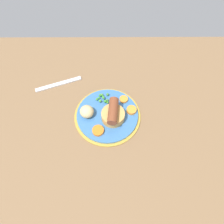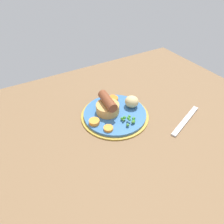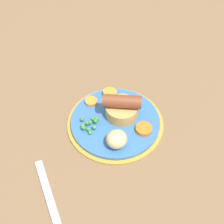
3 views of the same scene
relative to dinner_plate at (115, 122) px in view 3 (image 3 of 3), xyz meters
The scene contains 9 objects.
dining_table 2.95cm from the dinner_plate, 81.99° to the right, with size 110.00×80.00×3.00cm, color brown.
dinner_plate is the anchor object (origin of this frame).
sausage_pudding 4.11cm from the dinner_plate, 136.32° to the left, with size 7.90×9.34×6.33cm.
pea_pile 6.86cm from the dinner_plate, 73.34° to the right, with size 4.62×4.43×1.86cm.
potato_chunk_0 7.77cm from the dinner_plate, ahead, with size 4.85×4.71×4.03cm, color #CCB77F.
carrot_slice_0 8.33cm from the dinner_plate, behind, with size 3.44×3.44×1.24cm, color orange.
carrot_slice_1 8.24cm from the dinner_plate, 133.33° to the right, with size 3.01×3.01×0.89cm, color orange.
carrot_slice_6 7.52cm from the dinner_plate, 63.34° to the left, with size 3.86×3.86×1.11cm, color orange.
fork 24.08cm from the dinner_plate, 36.26° to the right, with size 18.00×1.60×0.60cm, color silver.
Camera 3 is at (56.37, 0.57, 74.02)cm, focal length 60.00 mm.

